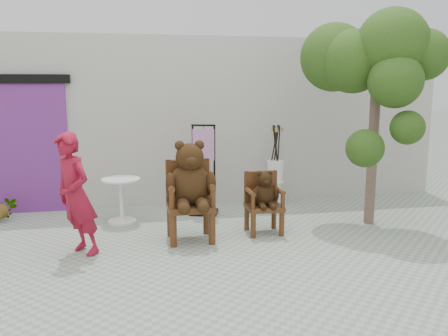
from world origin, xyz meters
name	(u,v)px	position (x,y,z in m)	size (l,w,h in m)	color
ground_plane	(239,251)	(0.00, 0.00, 0.00)	(60.00, 60.00, 0.00)	gray
back_wall	(202,120)	(0.00, 3.10, 1.50)	(9.00, 1.00, 3.00)	#B3B0A8
doorway	(31,144)	(-3.00, 2.58, 1.16)	(1.40, 0.11, 2.33)	#6C297B
chair_big	(190,185)	(-0.57, 0.58, 0.79)	(0.69, 0.74, 1.41)	#3E200D
chair_small	(264,196)	(0.53, 0.70, 0.55)	(0.51, 0.50, 0.94)	#3E200D
person	(76,195)	(-2.05, 0.25, 0.80)	(0.58, 0.38, 1.59)	maroon
cafe_table	(121,195)	(-1.53, 1.65, 0.44)	(0.60, 0.60, 0.70)	white
display_stand	(204,180)	(-0.17, 1.86, 0.58)	(0.53, 0.47, 1.51)	black
stool_bucket	(275,170)	(1.18, 2.21, 0.64)	(0.32, 0.32, 1.45)	white
tree	(372,61)	(2.22, 0.86, 2.51)	(1.91, 1.86, 3.25)	brown
potted_plant	(3,208)	(-3.40, 2.09, 0.21)	(0.37, 0.32, 0.41)	#1A360E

